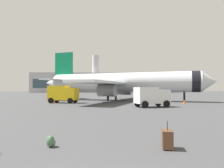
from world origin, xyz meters
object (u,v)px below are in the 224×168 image
object	(u,v)px
airplane_at_gate	(120,82)
safety_cone_mid	(56,98)
safety_cone_far	(54,101)
cargo_van	(151,96)
traveller_backpack	(51,141)
safety_cone_outer	(145,97)
service_truck	(63,93)
rolling_suitcase	(167,139)
safety_cone_near	(184,102)

from	to	relation	value
airplane_at_gate	safety_cone_mid	world-z (taller)	airplane_at_gate
airplane_at_gate	safety_cone_far	bearing A→B (deg)	-149.37
cargo_van	traveller_backpack	size ratio (longest dim) A/B	9.91
safety_cone_outer	traveller_backpack	xyz separation A→B (m)	(-13.64, -42.64, -0.16)
service_truck	rolling_suitcase	size ratio (longest dim) A/B	4.72
airplane_at_gate	rolling_suitcase	world-z (taller)	airplane_at_gate
service_truck	cargo_van	size ratio (longest dim) A/B	1.09
safety_cone_far	rolling_suitcase	world-z (taller)	rolling_suitcase
safety_cone_far	safety_cone_outer	distance (m)	25.11
safety_cone_mid	traveller_backpack	bearing A→B (deg)	-79.06
safety_cone_outer	safety_cone_mid	bearing A→B (deg)	-167.85
safety_cone_near	safety_cone_mid	bearing A→B (deg)	147.90
service_truck	rolling_suitcase	xyz separation A→B (m)	(8.72, -27.26, -1.22)
cargo_van	safety_cone_near	distance (m)	8.90
safety_cone_mid	rolling_suitcase	distance (m)	40.52
safety_cone_mid	safety_cone_outer	world-z (taller)	safety_cone_outer
safety_cone_near	traveller_backpack	xyz separation A→B (m)	(-15.65, -23.67, -0.09)
safety_cone_outer	rolling_suitcase	xyz separation A→B (m)	(-8.94, -43.20, -0.00)
safety_cone_far	cargo_van	bearing A→B (deg)	-29.90
safety_cone_far	safety_cone_mid	bearing A→B (deg)	99.71
service_truck	safety_cone_near	world-z (taller)	service_truck
safety_cone_outer	rolling_suitcase	bearing A→B (deg)	-101.69
safety_cone_near	safety_cone_far	bearing A→B (deg)	173.18
airplane_at_gate	service_truck	bearing A→B (deg)	-148.28
safety_cone_mid	traveller_backpack	distance (m)	38.82
airplane_at_gate	safety_cone_near	world-z (taller)	airplane_at_gate
safety_cone_near	safety_cone_far	size ratio (longest dim) A/B	0.90
safety_cone_outer	safety_cone_far	bearing A→B (deg)	-139.06
safety_cone_outer	service_truck	bearing A→B (deg)	-137.91
safety_cone_mid	safety_cone_far	distance (m)	12.10
cargo_van	safety_cone_far	xyz separation A→B (m)	(-14.19, 8.16, -1.09)
safety_cone_outer	safety_cone_near	bearing A→B (deg)	-83.94
safety_cone_far	traveller_backpack	size ratio (longest dim) A/B	1.51
cargo_van	rolling_suitcase	bearing A→B (deg)	-102.61
safety_cone_mid	safety_cone_outer	distance (m)	21.49
traveller_backpack	safety_cone_far	bearing A→B (deg)	101.50
safety_cone_outer	traveller_backpack	size ratio (longest dim) A/B	1.66
service_truck	safety_cone_near	xyz separation A→B (m)	(19.67, -3.02, -1.29)
safety_cone_mid	safety_cone_far	bearing A→B (deg)	-80.29
safety_cone_near	traveller_backpack	size ratio (longest dim) A/B	1.36
cargo_van	safety_cone_near	world-z (taller)	cargo_van
airplane_at_gate	service_truck	distance (m)	12.37
rolling_suitcase	traveller_backpack	distance (m)	4.74
traveller_backpack	safety_cone_mid	bearing A→B (deg)	100.94
cargo_van	rolling_suitcase	xyz separation A→B (m)	(-4.16, -18.59, -1.06)
airplane_at_gate	traveller_backpack	bearing A→B (deg)	-100.88
service_truck	traveller_backpack	bearing A→B (deg)	-81.45
safety_cone_near	rolling_suitcase	bearing A→B (deg)	-114.31
service_truck	safety_cone_near	size ratio (longest dim) A/B	7.97
airplane_at_gate	traveller_backpack	size ratio (longest dim) A/B	70.94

